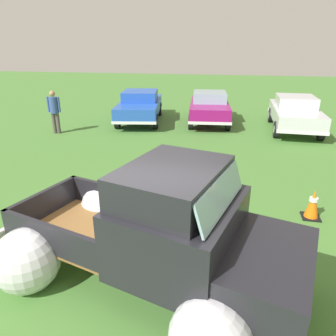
# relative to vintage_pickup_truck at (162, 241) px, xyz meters

# --- Properties ---
(ground_plane) EXTENTS (80.00, 80.00, 0.00)m
(ground_plane) POSITION_rel_vintage_pickup_truck_xyz_m (-0.37, 0.10, -0.76)
(ground_plane) COLOR #477A33
(vintage_pickup_truck) EXTENTS (4.96, 3.64, 1.96)m
(vintage_pickup_truck) POSITION_rel_vintage_pickup_truck_xyz_m (0.00, 0.00, 0.00)
(vintage_pickup_truck) COLOR black
(vintage_pickup_truck) RESTS_ON ground
(show_car_0) EXTENTS (2.67, 4.93, 1.43)m
(show_car_0) POSITION_rel_vintage_pickup_truck_xyz_m (-3.58, 10.54, 0.03)
(show_car_0) COLOR black
(show_car_0) RESTS_ON ground
(show_car_1) EXTENTS (2.22, 4.30, 1.43)m
(show_car_1) POSITION_rel_vintage_pickup_truck_xyz_m (-0.30, 10.89, 0.02)
(show_car_1) COLOR black
(show_car_1) RESTS_ON ground
(show_car_2) EXTENTS (1.89, 4.51, 1.43)m
(show_car_2) POSITION_rel_vintage_pickup_truck_xyz_m (3.38, 10.28, 0.03)
(show_car_2) COLOR black
(show_car_2) RESTS_ON ground
(spectator_0) EXTENTS (0.54, 0.39, 1.74)m
(spectator_0) POSITION_rel_vintage_pickup_truck_xyz_m (-6.31, 7.60, 0.24)
(spectator_0) COLOR #4C4742
(spectator_0) RESTS_ON ground
(lane_cone_0) EXTENTS (0.36, 0.36, 0.63)m
(lane_cone_0) POSITION_rel_vintage_pickup_truck_xyz_m (2.59, 2.53, -0.45)
(lane_cone_0) COLOR black
(lane_cone_0) RESTS_ON ground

